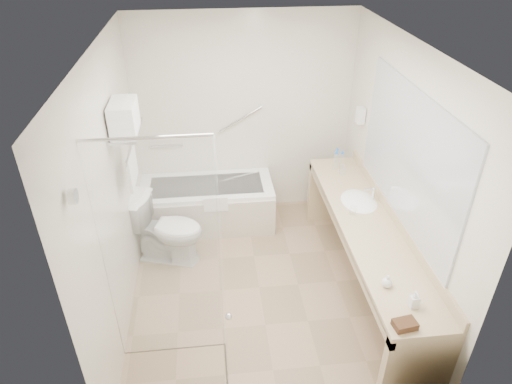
{
  "coord_description": "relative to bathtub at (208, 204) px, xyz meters",
  "views": [
    {
      "loc": [
        -0.43,
        -3.53,
        3.39
      ],
      "look_at": [
        0.0,
        0.3,
        1.0
      ],
      "focal_mm": 32.0,
      "sensor_mm": 36.0,
      "label": 1
    }
  ],
  "objects": [
    {
      "name": "floor",
      "position": [
        0.5,
        -1.24,
        -0.28
      ],
      "size": [
        3.2,
        3.2,
        0.0
      ],
      "primitive_type": "plane",
      "color": "#9C7E60",
      "rests_on": "ground"
    },
    {
      "name": "ceiling",
      "position": [
        0.5,
        -1.24,
        2.22
      ],
      "size": [
        2.6,
        3.2,
        0.1
      ],
      "primitive_type": "cube",
      "color": "white",
      "rests_on": "wall_back"
    },
    {
      "name": "wall_back",
      "position": [
        0.5,
        0.36,
        0.97
      ],
      "size": [
        2.6,
        0.1,
        2.5
      ],
      "primitive_type": "cube",
      "color": "beige",
      "rests_on": "ground"
    },
    {
      "name": "wall_front",
      "position": [
        0.5,
        -2.84,
        0.97
      ],
      "size": [
        2.6,
        0.1,
        2.5
      ],
      "primitive_type": "cube",
      "color": "beige",
      "rests_on": "ground"
    },
    {
      "name": "wall_left",
      "position": [
        -0.8,
        -1.24,
        0.97
      ],
      "size": [
        0.1,
        3.2,
        2.5
      ],
      "primitive_type": "cube",
      "color": "beige",
      "rests_on": "ground"
    },
    {
      "name": "wall_right",
      "position": [
        1.8,
        -1.24,
        0.97
      ],
      "size": [
        0.1,
        3.2,
        2.5
      ],
      "primitive_type": "cube",
      "color": "beige",
      "rests_on": "ground"
    },
    {
      "name": "bathtub",
      "position": [
        0.0,
        0.0,
        0.0
      ],
      "size": [
        1.6,
        0.73,
        0.59
      ],
      "color": "white",
      "rests_on": "floor"
    },
    {
      "name": "grab_bar_short",
      "position": [
        -0.45,
        0.32,
        0.67
      ],
      "size": [
        0.4,
        0.03,
        0.03
      ],
      "primitive_type": "cylinder",
      "rotation": [
        0.0,
        1.57,
        0.0
      ],
      "color": "silver",
      "rests_on": "wall_back"
    },
    {
      "name": "grab_bar_long",
      "position": [
        0.45,
        0.32,
        0.97
      ],
      "size": [
        0.53,
        0.03,
        0.33
      ],
      "primitive_type": "cylinder",
      "rotation": [
        0.0,
        1.05,
        0.0
      ],
      "color": "silver",
      "rests_on": "wall_back"
    },
    {
      "name": "shower_enclosure",
      "position": [
        -0.13,
        -2.16,
        0.79
      ],
      "size": [
        0.96,
        0.91,
        2.11
      ],
      "color": "silver",
      "rests_on": "floor"
    },
    {
      "name": "towel_shelf",
      "position": [
        -0.67,
        -0.89,
        1.48
      ],
      "size": [
        0.24,
        0.55,
        0.81
      ],
      "color": "silver",
      "rests_on": "wall_left"
    },
    {
      "name": "vanity_counter",
      "position": [
        1.52,
        -1.39,
        0.36
      ],
      "size": [
        0.55,
        2.7,
        0.95
      ],
      "color": "tan",
      "rests_on": "floor"
    },
    {
      "name": "sink",
      "position": [
        1.55,
        -0.99,
        0.54
      ],
      "size": [
        0.4,
        0.52,
        0.14
      ],
      "primitive_type": "ellipsoid",
      "color": "white",
      "rests_on": "vanity_counter"
    },
    {
      "name": "faucet",
      "position": [
        1.7,
        -0.99,
        0.65
      ],
      "size": [
        0.03,
        0.03,
        0.14
      ],
      "primitive_type": "cylinder",
      "color": "silver",
      "rests_on": "vanity_counter"
    },
    {
      "name": "mirror",
      "position": [
        1.79,
        -1.39,
        1.27
      ],
      "size": [
        0.02,
        2.0,
        1.2
      ],
      "primitive_type": "cube",
      "color": "#ABB0B7",
      "rests_on": "wall_right"
    },
    {
      "name": "hairdryer_unit",
      "position": [
        1.75,
        -0.19,
        1.17
      ],
      "size": [
        0.08,
        0.1,
        0.18
      ],
      "primitive_type": "cube",
      "color": "silver",
      "rests_on": "wall_right"
    },
    {
      "name": "toilet",
      "position": [
        -0.45,
        -0.63,
        0.12
      ],
      "size": [
        0.9,
        0.66,
        0.78
      ],
      "primitive_type": "imported",
      "rotation": [
        0.0,
        0.0,
        1.27
      ],
      "color": "white",
      "rests_on": "floor"
    },
    {
      "name": "amenity_basket",
      "position": [
        1.38,
        -2.64,
        0.6
      ],
      "size": [
        0.18,
        0.13,
        0.05
      ],
      "primitive_type": "cube",
      "rotation": [
        0.0,
        0.0,
        0.15
      ],
      "color": "#472E19",
      "rests_on": "vanity_counter"
    },
    {
      "name": "soap_bottle_a",
      "position": [
        1.52,
        -2.45,
        0.61
      ],
      "size": [
        0.07,
        0.15,
        0.07
      ],
      "primitive_type": "imported",
      "rotation": [
        0.0,
        0.0,
        0.07
      ],
      "color": "silver",
      "rests_on": "vanity_counter"
    },
    {
      "name": "soap_bottle_b",
      "position": [
        1.4,
        -2.22,
        0.62
      ],
      "size": [
        0.1,
        0.12,
        0.08
      ],
      "primitive_type": "imported",
      "rotation": [
        0.0,
        0.0,
        -0.18
      ],
      "color": "silver",
      "rests_on": "vanity_counter"
    },
    {
      "name": "water_bottle_left",
      "position": [
        1.56,
        -0.28,
        0.67
      ],
      "size": [
        0.06,
        0.06,
        0.21
      ],
      "rotation": [
        0.0,
        0.0,
        -0.18
      ],
      "color": "silver",
      "rests_on": "vanity_counter"
    },
    {
      "name": "water_bottle_mid",
      "position": [
        1.49,
        -0.3,
        0.68
      ],
      "size": [
        0.07,
        0.07,
        0.22
      ],
      "rotation": [
        0.0,
        0.0,
        -0.24
      ],
      "color": "silver",
      "rests_on": "vanity_counter"
    },
    {
      "name": "water_bottle_right",
      "position": [
        1.55,
        -0.14,
        0.66
      ],
      "size": [
        0.06,
        0.06,
        0.18
      ],
      "rotation": [
        0.0,
        0.0,
        0.09
      ],
      "color": "silver",
      "rests_on": "vanity_counter"
    },
    {
      "name": "drinking_glass_near",
      "position": [
        1.54,
        -0.42,
        0.62
      ],
      "size": [
        0.08,
        0.08,
        0.09
      ],
      "primitive_type": "cylinder",
      "rotation": [
        0.0,
        0.0,
        0.07
      ],
      "color": "silver",
      "rests_on": "vanity_counter"
    },
    {
      "name": "drinking_glass_far",
      "position": [
        1.42,
        -1.21,
        0.62
      ],
      "size": [
        0.08,
        0.08,
        0.09
      ],
      "primitive_type": "cylinder",
      "rotation": [
        0.0,
        0.0,
        -0.17
      ],
      "color": "silver",
      "rests_on": "vanity_counter"
    }
  ]
}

